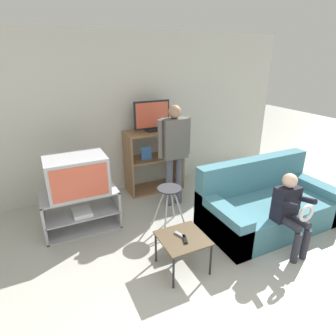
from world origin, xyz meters
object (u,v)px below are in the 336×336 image
object	(u,v)px
couch	(266,205)
person_standing_adult	(174,147)
snack_table	(183,241)
tv_stand	(81,211)
media_shelf	(154,160)
folding_stool	(169,196)
remote_control_white	(180,235)
television_main	(77,175)
person_seated_child	(290,208)
remote_control_black	(185,239)
television_flat	(152,117)

from	to	relation	value
couch	person_standing_adult	world-z (taller)	person_standing_adult
snack_table	tv_stand	bearing A→B (deg)	123.62
person_standing_adult	couch	bearing A→B (deg)	-48.67
media_shelf	couch	bearing A→B (deg)	-59.92
folding_stool	person_standing_adult	bearing A→B (deg)	57.56
person_standing_adult	remote_control_white	bearing A→B (deg)	-114.41
television_main	remote_control_white	size ratio (longest dim) A/B	5.25
folding_stool	person_seated_child	bearing A→B (deg)	-45.01
snack_table	remote_control_black	distance (m)	0.07
snack_table	couch	distance (m)	1.54
media_shelf	snack_table	bearing A→B (deg)	-104.66
tv_stand	person_standing_adult	bearing A→B (deg)	2.38
snack_table	remote_control_black	world-z (taller)	remote_control_black
television_flat	person_standing_adult	size ratio (longest dim) A/B	0.39
tv_stand	television_main	bearing A→B (deg)	47.20
media_shelf	television_flat	world-z (taller)	television_flat
television_main	person_seated_child	xyz separation A→B (m)	(2.15, -1.56, -0.22)
media_shelf	person_standing_adult	world-z (taller)	person_standing_adult
remote_control_black	remote_control_white	world-z (taller)	same
folding_stool	couch	size ratio (longest dim) A/B	0.33
remote_control_black	couch	xyz separation A→B (m)	(1.51, 0.35, -0.14)
television_main	person_standing_adult	distance (m)	1.45
tv_stand	media_shelf	bearing A→B (deg)	27.08
television_main	television_flat	xyz separation A→B (m)	(1.36, 0.71, 0.50)
folding_stool	person_standing_adult	world-z (taller)	person_standing_adult
snack_table	television_flat	bearing A→B (deg)	75.94
tv_stand	couch	distance (m)	2.57
folding_stool	snack_table	bearing A→B (deg)	-106.08
media_shelf	person_seated_child	distance (m)	2.39
television_main	media_shelf	xyz separation A→B (m)	(1.38, 0.71, -0.25)
snack_table	remote_control_white	distance (m)	0.07
remote_control_white	folding_stool	bearing A→B (deg)	52.74
folding_stool	snack_table	distance (m)	0.84
television_main	person_standing_adult	size ratio (longest dim) A/B	0.48
folding_stool	television_main	bearing A→B (deg)	155.43
folding_stool	person_seated_child	size ratio (longest dim) A/B	0.61
television_flat	remote_control_white	bearing A→B (deg)	-104.68
tv_stand	person_standing_adult	size ratio (longest dim) A/B	0.63
television_main	folding_stool	bearing A→B (deg)	-24.57
television_flat	person_seated_child	world-z (taller)	television_flat
remote_control_black	person_seated_child	xyz separation A→B (m)	(1.29, -0.21, 0.16)
folding_stool	couch	bearing A→B (deg)	-21.12
remote_control_white	person_seated_child	distance (m)	1.34
television_flat	remote_control_white	world-z (taller)	television_flat
folding_stool	remote_control_white	size ratio (longest dim) A/B	4.20
media_shelf	tv_stand	bearing A→B (deg)	-152.92
television_main	remote_control_black	bearing A→B (deg)	-57.46
folding_stool	remote_control_black	bearing A→B (deg)	-105.28
person_standing_adult	snack_table	bearing A→B (deg)	-113.31
tv_stand	television_main	xyz separation A→B (m)	(0.00, 0.00, 0.53)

